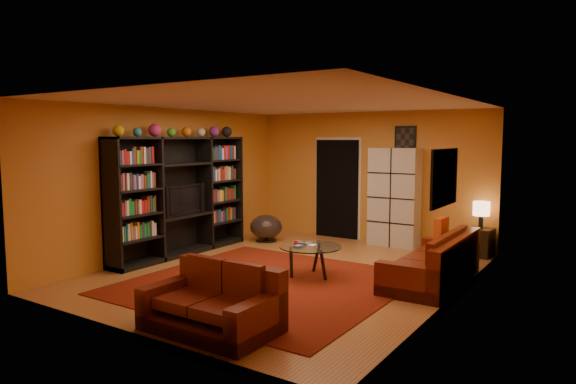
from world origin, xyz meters
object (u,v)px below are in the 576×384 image
Objects in this scene: loveseat at (216,303)px; coffee_table at (310,249)px; tv at (181,200)px; bowl_chair at (266,227)px; sofa at (437,264)px; table_lamp at (481,210)px; storage_cabinet at (394,197)px; entertainment_unit at (181,196)px; side_table at (480,242)px.

loveseat is 1.55× the size of coffee_table.
loveseat is (2.88, -2.38, -0.71)m from tv.
sofa is at bearing -16.29° from bowl_chair.
tv is 0.45× the size of sofa.
tv reaches higher than loveseat.
storage_cabinet is at bearing 178.24° from table_lamp.
table_lamp is at bearing 31.29° from entertainment_unit.
sofa is 3.25× the size of bowl_chair.
side_table is (1.81, 2.80, -0.17)m from coffee_table.
loveseat reaches higher than side_table.
sofa reaches higher than bowl_chair.
sofa is at bearing -25.22° from loveseat.
sofa is 1.47× the size of loveseat.
table_lamp reaches higher than coffee_table.
table_lamp is at bearing 86.42° from sofa.
tv reaches higher than table_lamp.
coffee_table is 2.81m from bowl_chair.
sofa is at bearing -80.93° from tv.
coffee_table is 0.49× the size of storage_cabinet.
table_lamp is at bearing 0.00° from side_table.
storage_cabinet is at bearing 124.76° from sofa.
sofa is 3.42m from loveseat.
tv is 2.00× the size of table_lamp.
side_table is at bearing 57.17° from coffee_table.
entertainment_unit is at bearing -171.93° from sofa.
tv reaches higher than sofa.
sofa is at bearing 8.52° from entertainment_unit.
bowl_chair is (-2.31, -1.02, -0.66)m from storage_cabinet.
loveseat is 3.04× the size of table_lamp.
entertainment_unit reaches higher than side_table.
tv is 1.02× the size of coffee_table.
coffee_table is at bearing -157.66° from sofa.
storage_cabinet is 1.63m from table_lamp.
bowl_chair is (-2.13, 1.83, -0.14)m from coffee_table.
sofa reaches higher than coffee_table.
entertainment_unit is at bearing 50.88° from loveseat.
side_table is at bearing 13.88° from bowl_chair.
sofa is (4.36, 0.70, -0.71)m from tv.
entertainment_unit is 5.36m from side_table.
bowl_chair reaches higher than side_table.
bowl_chair is at bearing -166.12° from table_lamp.
table_lamp reaches higher than sofa.
storage_cabinet reaches higher than sofa.
tv is 0.66× the size of loveseat.
tv is 2.73m from coffee_table.
loveseat reaches higher than bowl_chair.
sofa is at bearing -93.13° from side_table.
entertainment_unit is 5.30m from table_lamp.
storage_cabinet is at bearing 86.33° from coffee_table.
tv is at bearing -106.55° from bowl_chair.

